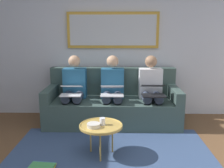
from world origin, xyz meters
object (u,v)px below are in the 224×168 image
(laptop_silver, at_px, (112,90))
(magazine_stack, at_px, (42,168))
(framed_mirror, at_px, (113,30))
(coffee_table, at_px, (101,126))
(person_left, at_px, (151,88))
(couch, at_px, (112,104))
(bowl, at_px, (94,125))
(person_right, at_px, (74,88))
(laptop_black, at_px, (153,90))
(cup, at_px, (102,121))
(laptop_white, at_px, (71,90))
(person_middle, at_px, (112,88))

(laptop_silver, height_order, magazine_stack, laptop_silver)
(framed_mirror, xyz_separation_m, coffee_table, (0.12, 1.61, -1.16))
(laptop_silver, relative_size, magazine_stack, 1.12)
(framed_mirror, bearing_deg, person_left, 144.47)
(couch, distance_m, bowl, 1.31)
(bowl, relative_size, person_right, 0.14)
(person_left, bearing_deg, laptop_black, 90.00)
(laptop_silver, xyz_separation_m, magazine_stack, (0.77, 1.28, -0.59))
(framed_mirror, relative_size, cup, 17.97)
(coffee_table, height_order, laptop_silver, laptop_silver)
(coffee_table, bearing_deg, laptop_black, -129.77)
(person_right, height_order, magazine_stack, person_right)
(couch, xyz_separation_m, person_left, (-0.64, 0.07, 0.30))
(bowl, bearing_deg, couch, -99.01)
(laptop_silver, height_order, laptop_white, laptop_silver)
(framed_mirror, bearing_deg, magazine_stack, 68.70)
(coffee_table, relative_size, person_right, 0.47)
(magazine_stack, bearing_deg, laptop_white, -95.90)
(couch, distance_m, cup, 1.22)
(framed_mirror, distance_m, cup, 1.94)
(cup, bearing_deg, bowl, 39.23)
(framed_mirror, distance_m, laptop_black, 1.32)
(couch, height_order, coffee_table, couch)
(person_middle, distance_m, magazine_stack, 1.80)
(laptop_black, xyz_separation_m, magazine_stack, (1.41, 1.29, -0.60))
(laptop_silver, bearing_deg, laptop_black, -179.38)
(person_left, distance_m, person_right, 1.28)
(bowl, xyz_separation_m, laptop_white, (0.44, -0.98, 0.20))
(laptop_black, distance_m, person_right, 1.30)
(couch, xyz_separation_m, person_middle, (0.00, 0.07, 0.30))
(couch, relative_size, laptop_black, 5.76)
(laptop_silver, bearing_deg, coffee_table, 82.43)
(framed_mirror, bearing_deg, laptop_black, 132.76)
(person_left, distance_m, laptop_white, 1.30)
(coffee_table, distance_m, person_middle, 1.18)
(bowl, bearing_deg, magazine_stack, 27.86)
(cup, relative_size, bowl, 0.56)
(bowl, height_order, magazine_stack, bowl)
(cup, bearing_deg, person_right, -64.77)
(bowl, relative_size, laptop_white, 0.47)
(framed_mirror, distance_m, laptop_silver, 1.16)
(framed_mirror, height_order, laptop_black, framed_mirror)
(coffee_table, distance_m, bowl, 0.12)
(framed_mirror, xyz_separation_m, cup, (0.10, 1.60, -1.10))
(bowl, xyz_separation_m, person_left, (-0.84, -1.22, 0.18))
(framed_mirror, distance_m, laptop_white, 1.33)
(cup, relative_size, laptop_silver, 0.25)
(cup, relative_size, magazine_stack, 0.28)
(framed_mirror, distance_m, person_middle, 1.05)
(laptop_silver, bearing_deg, couch, -90.00)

